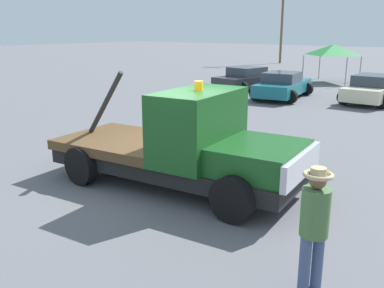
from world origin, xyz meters
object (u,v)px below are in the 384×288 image
tow_truck (188,147)px  parked_car_cream (374,89)px  canopy_tent_green (333,50)px  utility_pole (283,10)px  person_near_truck (315,220)px  parked_car_teal (283,85)px  parked_car_charcoal (249,79)px

tow_truck → parked_car_cream: 14.48m
canopy_tent_green → utility_pole: 16.37m
tow_truck → person_near_truck: bearing=-35.1°
parked_car_teal → parked_car_cream: size_ratio=1.01×
parked_car_teal → tow_truck: bearing=-171.6°
person_near_truck → canopy_tent_green: 24.48m
tow_truck → utility_pole: 36.84m
tow_truck → parked_car_teal: bearing=101.1°
parked_car_teal → utility_pole: size_ratio=0.48×
person_near_truck → utility_pole: size_ratio=0.18×
tow_truck → parked_car_cream: size_ratio=1.28×
utility_pole → canopy_tent_green: bearing=-51.6°
parked_car_teal → parked_car_charcoal: bearing=53.7°
person_near_truck → canopy_tent_green: canopy_tent_green is taller
person_near_truck → parked_car_cream: size_ratio=0.37×
person_near_truck → utility_pole: (-18.22, 35.63, 4.19)m
parked_car_cream → parked_car_teal: bearing=111.3°
canopy_tent_green → utility_pole: size_ratio=0.29×
parked_car_charcoal → parked_car_cream: 6.90m
person_near_truck → parked_car_teal: size_ratio=0.37×
person_near_truck → utility_pole: bearing=-32.3°
person_near_truck → parked_car_cream: person_near_truck is taller
person_near_truck → parked_car_teal: person_near_truck is taller
parked_car_teal → parked_car_cream: bearing=-78.5°
person_near_truck → parked_car_teal: (-7.80, 14.99, -0.39)m
parked_car_cream → utility_pole: (-14.46, 19.11, 4.58)m
tow_truck → utility_pole: bearing=107.0°
parked_car_teal → utility_pole: 23.57m
tow_truck → canopy_tent_green: (-4.52, 20.99, 1.17)m
parked_car_cream → utility_pole: bearing=37.8°
parked_car_cream → canopy_tent_green: bearing=35.2°
tow_truck → parked_car_teal: (-4.09, 12.95, -0.29)m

